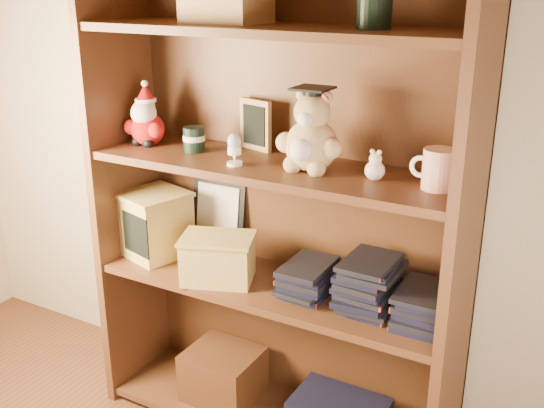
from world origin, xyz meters
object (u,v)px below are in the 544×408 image
at_px(grad_teddy_bear, 310,139).
at_px(teacher_mug, 438,169).
at_px(bookcase, 279,211).
at_px(treats_box, 155,223).

bearing_deg(grad_teddy_bear, teacher_mug, 1.16).
distance_m(grad_teddy_bear, teacher_mug, 0.37).
bearing_deg(grad_teddy_bear, bookcase, 156.38).
distance_m(bookcase, grad_teddy_bear, 0.30).
relative_size(bookcase, grad_teddy_bear, 6.50).
bearing_deg(treats_box, grad_teddy_bear, -0.62).
xyz_separation_m(bookcase, teacher_mug, (0.50, -0.05, 0.23)).
bearing_deg(bookcase, grad_teddy_bear, -23.62).
bearing_deg(treats_box, teacher_mug, 0.06).
height_order(bookcase, treats_box, bookcase).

